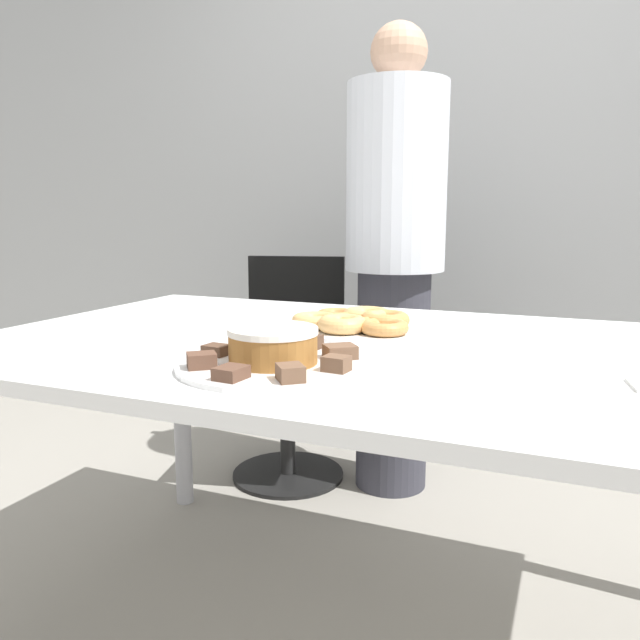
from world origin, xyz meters
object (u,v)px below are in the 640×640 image
Objects in this scene: frosted_cake at (273,345)px; office_chair_left at (290,375)px; person_standing at (395,254)px; plate_cake at (273,365)px; plate_donuts at (356,329)px.

office_chair_left is at bearing 114.02° from frosted_cake.
person_standing is 4.63× the size of plate_cake.
person_standing is 9.93× the size of frosted_cake.
person_standing is 0.64m from office_chair_left.
frosted_cake reaches higher than plate_donuts.
office_chair_left is 2.36× the size of plate_cake.
plate_cake is at bearing -93.25° from plate_donuts.
office_chair_left is 0.99m from plate_donuts.
frosted_cake is (-0.02, -0.40, 0.04)m from plate_donuts.
plate_cake is (0.10, -1.19, -0.13)m from person_standing.
office_chair_left reaches higher than plate_donuts.
plate_donuts is (0.54, -0.75, 0.35)m from office_chair_left.
plate_cake is at bearing -84.99° from person_standing.
frosted_cake is at bearing -93.25° from plate_donuts.
plate_donuts is 0.40m from frosted_cake.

